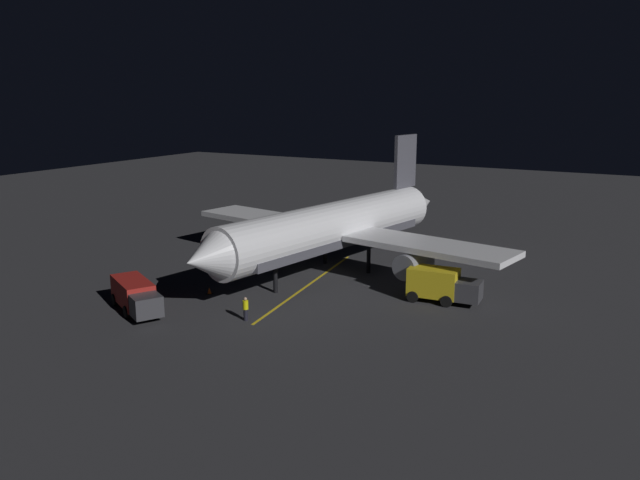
{
  "coord_description": "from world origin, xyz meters",
  "views": [
    {
      "loc": [
        -25.43,
        48.06,
        15.77
      ],
      "look_at": [
        0.0,
        2.0,
        3.5
      ],
      "focal_mm": 35.17,
      "sensor_mm": 36.0,
      "label": 1
    }
  ],
  "objects_px": {
    "baggage_truck": "(136,296)",
    "traffic_cone_near_left": "(223,278)",
    "ground_crew_worker": "(246,309)",
    "airliner": "(335,227)",
    "catering_truck": "(440,286)",
    "traffic_cone_near_right": "(209,291)"
  },
  "relations": [
    {
      "from": "catering_truck",
      "to": "traffic_cone_near_right",
      "type": "bearing_deg",
      "value": 22.64
    },
    {
      "from": "catering_truck",
      "to": "ground_crew_worker",
      "type": "relative_size",
      "value": 3.27
    },
    {
      "from": "airliner",
      "to": "traffic_cone_near_right",
      "type": "bearing_deg",
      "value": 60.76
    },
    {
      "from": "airliner",
      "to": "catering_truck",
      "type": "xyz_separation_m",
      "value": [
        -11.07,
        3.49,
        -2.83
      ]
    },
    {
      "from": "airliner",
      "to": "baggage_truck",
      "type": "height_order",
      "value": "airliner"
    },
    {
      "from": "catering_truck",
      "to": "ground_crew_worker",
      "type": "bearing_deg",
      "value": 44.64
    },
    {
      "from": "airliner",
      "to": "baggage_truck",
      "type": "relative_size",
      "value": 5.07
    },
    {
      "from": "ground_crew_worker",
      "to": "airliner",
      "type": "bearing_deg",
      "value": -88.99
    },
    {
      "from": "ground_crew_worker",
      "to": "traffic_cone_near_left",
      "type": "xyz_separation_m",
      "value": [
        7.48,
        -7.17,
        -0.64
      ]
    },
    {
      "from": "airliner",
      "to": "catering_truck",
      "type": "relative_size",
      "value": 5.95
    },
    {
      "from": "airliner",
      "to": "ground_crew_worker",
      "type": "relative_size",
      "value": 19.47
    },
    {
      "from": "baggage_truck",
      "to": "traffic_cone_near_left",
      "type": "distance_m",
      "value": 9.61
    },
    {
      "from": "ground_crew_worker",
      "to": "traffic_cone_near_right",
      "type": "bearing_deg",
      "value": -30.24
    },
    {
      "from": "airliner",
      "to": "traffic_cone_near_right",
      "type": "height_order",
      "value": "airliner"
    },
    {
      "from": "traffic_cone_near_left",
      "to": "traffic_cone_near_right",
      "type": "relative_size",
      "value": 1.0
    },
    {
      "from": "baggage_truck",
      "to": "catering_truck",
      "type": "xyz_separation_m",
      "value": [
        -19.07,
        -13.05,
        0.11
      ]
    },
    {
      "from": "baggage_truck",
      "to": "catering_truck",
      "type": "relative_size",
      "value": 1.17
    },
    {
      "from": "airliner",
      "to": "traffic_cone_near_left",
      "type": "bearing_deg",
      "value": 44.08
    },
    {
      "from": "airliner",
      "to": "ground_crew_worker",
      "type": "height_order",
      "value": "airliner"
    },
    {
      "from": "ground_crew_worker",
      "to": "traffic_cone_near_right",
      "type": "distance_m",
      "value": 7.17
    },
    {
      "from": "ground_crew_worker",
      "to": "traffic_cone_near_left",
      "type": "distance_m",
      "value": 10.38
    },
    {
      "from": "catering_truck",
      "to": "baggage_truck",
      "type": "bearing_deg",
      "value": 34.38
    }
  ]
}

